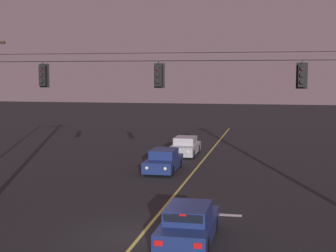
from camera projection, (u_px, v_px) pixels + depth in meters
name	position (u px, v px, depth m)	size (l,w,h in m)	color
ground_plane	(139.00, 237.00, 19.28)	(180.00, 180.00, 0.00)	black
lane_centre_stripe	(185.00, 182.00, 29.38)	(0.14, 60.00, 0.01)	#D1C64C
stop_bar_paint	(203.00, 214.00, 22.57)	(3.40, 0.36, 0.01)	silver
signal_span_assembly	(164.00, 117.00, 23.11)	(19.01, 0.32, 8.11)	#2D2116
traffic_light_leftmost	(43.00, 76.00, 24.07)	(0.48, 0.41, 1.22)	black
traffic_light_left_inner	(159.00, 76.00, 22.96)	(0.48, 0.41, 1.22)	black
traffic_light_centre	(302.00, 76.00, 21.71)	(0.48, 0.41, 1.22)	black
car_waiting_near_lane	(189.00, 225.00, 18.71)	(1.80, 4.33, 1.39)	navy
car_oncoming_lead	(164.00, 161.00, 32.53)	(1.80, 4.42, 1.39)	navy
car_oncoming_trailing	(185.00, 147.00, 39.00)	(1.80, 4.42, 1.39)	#A5A5AD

